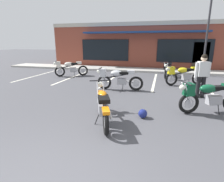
{
  "coord_description": "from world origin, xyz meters",
  "views": [
    {
      "loc": [
        1.59,
        -1.63,
        2.12
      ],
      "look_at": [
        0.05,
        3.96,
        0.55
      ],
      "focal_mm": 29.3,
      "sensor_mm": 36.0,
      "label": 1
    }
  ],
  "objects": [
    {
      "name": "sidewalk_kerb",
      "position": [
        0.0,
        12.15,
        0.07
      ],
      "size": [
        22.0,
        1.8,
        0.14
      ],
      "primitive_type": "cube",
      "color": "#A8A59E",
      "rests_on": "ground_plane"
    },
    {
      "name": "motorcycle_green_cafe_racer",
      "position": [
        3.0,
        4.25,
        0.53
      ],
      "size": [
        2.0,
        1.09,
        0.98
      ],
      "color": "black",
      "rests_on": "ground_plane"
    },
    {
      "name": "person_in_black_shirt",
      "position": [
        3.08,
        5.91,
        0.95
      ],
      "size": [
        0.6,
        0.36,
        1.68
      ],
      "color": "black",
      "rests_on": "ground_plane"
    },
    {
      "name": "helmet_on_pavement",
      "position": [
        1.15,
        3.31,
        0.13
      ],
      "size": [
        0.26,
        0.26,
        0.26
      ],
      "color": "navy",
      "rests_on": "ground_plane"
    },
    {
      "name": "motorcycle_blue_standard",
      "position": [
        -4.04,
        8.74,
        0.53
      ],
      "size": [
        1.89,
        1.31,
        0.98
      ],
      "color": "black",
      "rests_on": "ground_plane"
    },
    {
      "name": "motorcycle_silver_naked",
      "position": [
        1.95,
        9.94,
        0.53
      ],
      "size": [
        0.77,
        2.09,
        0.98
      ],
      "color": "black",
      "rests_on": "ground_plane"
    },
    {
      "name": "motorcycle_black_cruiser",
      "position": [
        -0.31,
        6.22,
        0.53
      ],
      "size": [
        2.11,
        0.66,
        0.98
      ],
      "color": "black",
      "rests_on": "ground_plane"
    },
    {
      "name": "brick_storefront_building",
      "position": [
        0.0,
        15.97,
        1.81
      ],
      "size": [
        15.55,
        6.34,
        3.62
      ],
      "color": "brown",
      "rests_on": "ground_plane"
    },
    {
      "name": "motorcycle_foreground_classic",
      "position": [
        0.13,
        2.78,
        0.46
      ],
      "size": [
        1.11,
        1.99,
        0.98
      ],
      "color": "black",
      "rests_on": "ground_plane"
    },
    {
      "name": "ground_plane",
      "position": [
        0.0,
        3.92,
        0.0
      ],
      "size": [
        80.0,
        80.0,
        0.0
      ],
      "primitive_type": "plane",
      "color": "#47474C"
    },
    {
      "name": "motorcycle_red_sportbike",
      "position": [
        2.62,
        8.0,
        0.53
      ],
      "size": [
        1.96,
        1.19,
        0.98
      ],
      "color": "black",
      "rests_on": "ground_plane"
    },
    {
      "name": "painted_stall_lines",
      "position": [
        -0.0,
        8.55,
        0.0
      ],
      "size": [
        12.5,
        4.8,
        0.01
      ],
      "color": "silver",
      "rests_on": "ground_plane"
    },
    {
      "name": "parking_lot_lamp_post",
      "position": [
        4.08,
        10.95,
        3.47
      ],
      "size": [
        0.24,
        0.76,
        5.43
      ],
      "color": "#2D2D33",
      "rests_on": "ground_plane"
    }
  ]
}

